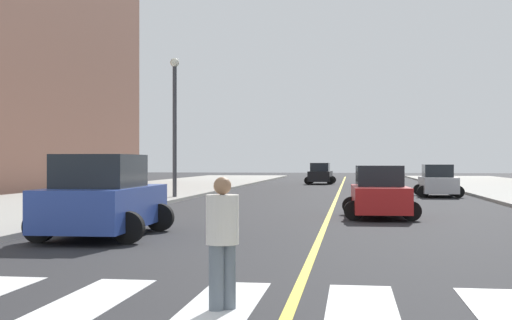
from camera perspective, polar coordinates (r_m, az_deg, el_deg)
sidewalk_kerb_west at (r=27.55m, az=-20.08°, el=-3.87°), size 10.00×120.00×0.15m
crosswalk_paint at (r=8.48m, az=2.72°, el=-12.82°), size 13.50×4.00×0.01m
lane_divider_paint at (r=44.29m, az=7.08°, el=-2.55°), size 0.16×80.00×0.01m
car_blue_nearest at (r=17.20m, az=-12.78°, el=-3.18°), size 2.94×4.63×2.05m
car_red_second at (r=22.94m, az=10.38°, el=-2.78°), size 2.52×3.95×1.74m
car_black_third at (r=56.65m, az=5.45°, el=-1.20°), size 2.56×4.02×1.77m
car_silver_fourth at (r=37.44m, az=15.09°, el=-1.77°), size 2.42×3.86×1.72m
pedestrian_crossing at (r=8.55m, az=-2.86°, el=-6.49°), size 0.41×0.41×1.68m
street_lamp at (r=33.33m, az=-6.88°, el=3.87°), size 0.44×0.44×6.80m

